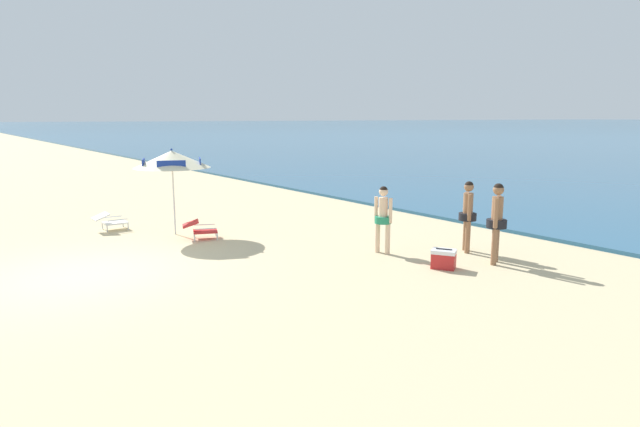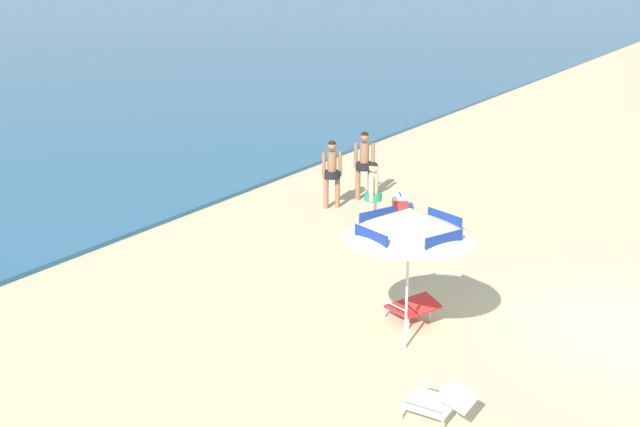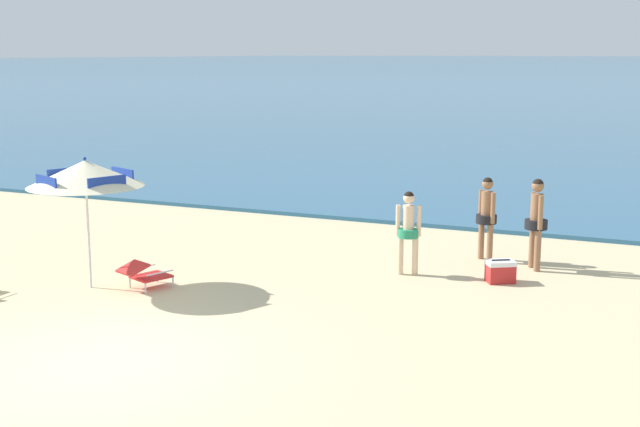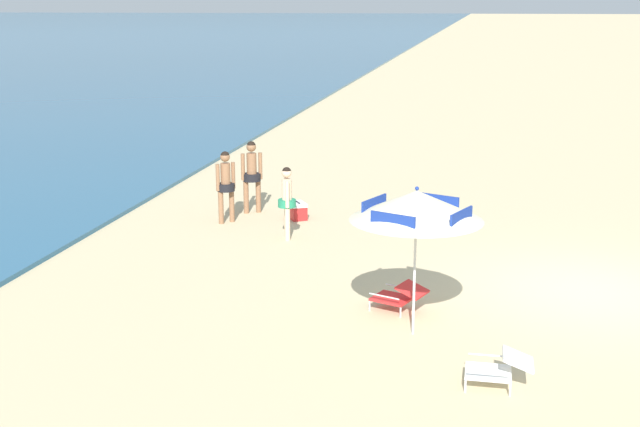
% 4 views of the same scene
% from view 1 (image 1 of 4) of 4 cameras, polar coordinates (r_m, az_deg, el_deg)
% --- Properties ---
extents(ground_plane, '(800.00, 800.00, 0.00)m').
position_cam_1_polar(ground_plane, '(11.80, -23.80, -6.01)').
color(ground_plane, '#CCB78C').
extents(beach_umbrella_striped_main, '(2.48, 2.48, 2.32)m').
position_cam_1_polar(beach_umbrella_striped_main, '(14.70, -15.52, 5.59)').
color(beach_umbrella_striped_main, silver).
rests_on(beach_umbrella_striped_main, ground).
extents(lounge_chair_under_umbrella, '(0.59, 0.88, 0.51)m').
position_cam_1_polar(lounge_chair_under_umbrella, '(16.07, -21.49, -0.69)').
color(lounge_chair_under_umbrella, white).
rests_on(lounge_chair_under_umbrella, ground).
extents(lounge_chair_beside_umbrella, '(0.81, 0.99, 0.50)m').
position_cam_1_polar(lounge_chair_beside_umbrella, '(14.21, -12.66, -1.57)').
color(lounge_chair_beside_umbrella, red).
rests_on(lounge_chair_beside_umbrella, ground).
extents(person_standing_near_shore, '(0.41, 0.41, 1.67)m').
position_cam_1_polar(person_standing_near_shore, '(12.91, 15.48, 0.23)').
color(person_standing_near_shore, '#8C6042').
rests_on(person_standing_near_shore, ground).
extents(person_standing_beside, '(0.45, 0.38, 1.57)m').
position_cam_1_polar(person_standing_beside, '(12.39, 6.74, -0.13)').
color(person_standing_beside, beige).
rests_on(person_standing_beside, ground).
extents(person_wading_in, '(0.43, 0.47, 1.75)m').
position_cam_1_polar(person_wading_in, '(12.04, 18.35, -0.40)').
color(person_wading_in, '#8C6042').
rests_on(person_wading_in, ground).
extents(cooler_box, '(0.60, 0.56, 0.43)m').
position_cam_1_polar(cooler_box, '(11.51, 13.05, -4.74)').
color(cooler_box, red).
rests_on(cooler_box, ground).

